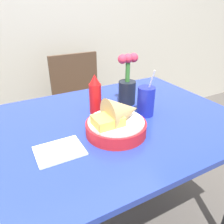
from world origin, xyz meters
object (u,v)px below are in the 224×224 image
food_basket (118,121)px  flower_vase (127,84)px  chair_far_window (80,98)px  ketchup_bottle (95,95)px  drink_cup (146,102)px

food_basket → flower_vase: flower_vase is taller
chair_far_window → ketchup_bottle: 0.81m
ketchup_bottle → flower_vase: 0.19m
ketchup_bottle → flower_vase: (0.19, 0.02, 0.01)m
food_basket → ketchup_bottle: size_ratio=1.29×
chair_far_window → ketchup_bottle: size_ratio=4.48×
drink_cup → flower_vase: size_ratio=0.85×
drink_cup → flower_vase: flower_vase is taller
chair_far_window → drink_cup: size_ratio=3.85×
ketchup_bottle → drink_cup: bearing=-34.4°
ketchup_bottle → chair_far_window: bearing=76.4°
ketchup_bottle → flower_vase: size_ratio=0.73×
drink_cup → flower_vase: bearing=92.7°
ketchup_bottle → drink_cup: drink_cup is taller
ketchup_bottle → drink_cup: size_ratio=0.86×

